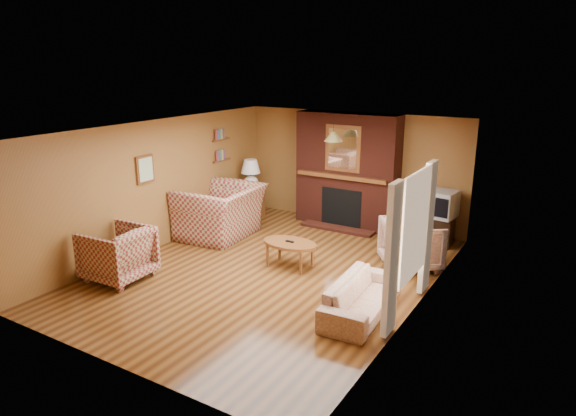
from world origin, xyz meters
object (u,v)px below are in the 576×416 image
Objects in this scene: coffee_table at (290,245)px; crt_tv at (441,204)px; side_table at (251,204)px; floral_sofa at (362,296)px; plaid_armchair at (118,254)px; floral_armchair at (411,244)px; plaid_loveseat at (221,212)px; table_lamp at (251,173)px; tv_stand at (439,231)px; fireplace at (347,171)px.

coffee_table is 3.10m from crt_tv.
floral_sofa is at bearing -36.87° from side_table.
plaid_armchair reaches higher than floral_armchair.
plaid_loveseat reaches higher than coffee_table.
plaid_loveseat is 2.54× the size of crt_tv.
table_lamp is (-0.15, 3.96, 0.56)m from plaid_armchair.
floral_sofa is at bearing -36.87° from table_lamp.
table_lamp is at bearing -175.99° from tv_stand.
table_lamp is (-2.10, -0.53, -0.18)m from fireplace.
floral_sofa is at bearing 141.15° from floral_armchair.
plaid_loveseat is at bearing 58.65° from floral_armchair.
floral_sofa is (1.90, -3.54, -0.93)m from fireplace.
floral_sofa is at bearing -27.80° from coffee_table.
table_lamp is (-4.00, 3.00, 0.75)m from floral_sofa.
table_lamp reaches higher than side_table.
table_lamp reaches higher than plaid_armchair.
plaid_armchair reaches higher than side_table.
side_table is 4.16m from tv_stand.
fireplace reaches higher than table_lamp.
plaid_loveseat is 2.21× the size of table_lamp.
crt_tv is (0.09, 1.37, 0.40)m from floral_armchair.
crt_tv is at bearing 4.74° from table_lamp.
plaid_armchair is 3.97m from floral_sofa.
floral_sofa is 3.04× the size of tv_stand.
plaid_loveseat is 2.61× the size of side_table.
coffee_table is at bearing 66.54° from plaid_loveseat.
tv_stand is at bearing 4.82° from table_lamp.
fireplace is 3.37× the size of table_lamp.
floral_armchair reaches higher than tv_stand.
crt_tv reaches higher than tv_stand.
crt_tv is at bearing -6.01° from floral_sofa.
coffee_table is (0.17, -2.62, -0.78)m from fireplace.
table_lamp is 1.26× the size of tv_stand.
coffee_table is at bearing -128.38° from tv_stand.
floral_armchair is 1.30× the size of table_lamp.
floral_sofa is at bearing -93.37° from tv_stand.
tv_stand is at bearing 52.43° from coffee_table.
fireplace reaches higher than floral_sofa.
tv_stand is (1.88, 2.44, -0.12)m from coffee_table.
floral_armchair is at bearing 90.75° from plaid_loveseat.
floral_armchair is (3.91, 2.93, -0.01)m from plaid_armchair.
plaid_loveseat is (-1.85, -1.95, -0.67)m from fireplace.
coffee_table is (-1.73, 0.91, 0.15)m from floral_sofa.
floral_armchair is at bearing 124.06° from plaid_armchair.
fireplace reaches higher than tv_stand.
plaid_loveseat reaches higher than tv_stand.
fireplace is 1.53× the size of plaid_loveseat.
tv_stand is at bearing 109.27° from plaid_loveseat.
coffee_table is 1.39× the size of table_lamp.
table_lamp is (-4.06, 1.03, 0.58)m from floral_armchair.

